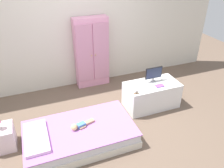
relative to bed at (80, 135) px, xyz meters
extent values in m
cube|color=brown|center=(0.41, 0.21, -0.14)|extent=(10.00, 10.00, 0.02)
cube|color=silver|center=(0.41, 1.78, 1.22)|extent=(6.40, 0.05, 2.70)
cube|color=silver|center=(0.00, 0.00, -0.07)|extent=(1.64, 0.95, 0.12)
cube|color=silver|center=(0.00, 0.00, 0.05)|extent=(1.60, 0.91, 0.13)
cube|color=#B270C6|center=(0.00, 0.00, 0.12)|extent=(1.63, 0.94, 0.02)
cube|color=silver|center=(-0.62, 0.00, 0.16)|extent=(0.32, 0.68, 0.05)
cube|color=#4C84C6|center=(0.03, 0.02, 0.16)|extent=(0.15, 0.11, 0.06)
cube|color=tan|center=(0.17, 0.08, 0.15)|extent=(0.16, 0.08, 0.04)
cube|color=tan|center=(0.18, 0.05, 0.15)|extent=(0.16, 0.08, 0.04)
cube|color=tan|center=(0.02, 0.08, 0.15)|extent=(0.10, 0.05, 0.03)
cube|color=tan|center=(0.05, -0.03, 0.15)|extent=(0.10, 0.05, 0.03)
sphere|color=tan|center=(-0.07, -0.01, 0.18)|extent=(0.09, 0.09, 0.09)
sphere|color=#E0C67F|center=(-0.08, -0.01, 0.18)|extent=(0.10, 0.10, 0.10)
cube|color=silver|center=(-1.09, 0.29, 0.05)|extent=(0.34, 0.34, 0.36)
cube|color=#E599BC|center=(0.69, 1.62, 0.60)|extent=(0.69, 0.22, 1.47)
cube|color=#C986A6|center=(0.52, 1.50, 0.64)|extent=(0.32, 0.02, 1.20)
cube|color=#C986A6|center=(0.86, 1.50, 0.64)|extent=(0.32, 0.02, 1.20)
sphere|color=gold|center=(0.65, 1.48, 0.60)|extent=(0.02, 0.02, 0.02)
sphere|color=gold|center=(0.73, 1.48, 0.60)|extent=(0.02, 0.02, 0.02)
cube|color=white|center=(1.47, 0.44, 0.11)|extent=(0.98, 0.51, 0.48)
cylinder|color=#99999E|center=(1.53, 0.53, 0.36)|extent=(0.10, 0.10, 0.01)
cylinder|color=#99999E|center=(1.53, 0.53, 0.39)|extent=(0.02, 0.02, 0.05)
cube|color=black|center=(1.53, 0.53, 0.52)|extent=(0.33, 0.02, 0.22)
cube|color=#28334C|center=(1.53, 0.51, 0.52)|extent=(0.31, 0.01, 0.20)
cube|color=#8E6642|center=(1.05, 0.27, 0.36)|extent=(0.09, 0.01, 0.01)
cube|color=#8E6642|center=(1.05, 0.24, 0.36)|extent=(0.09, 0.01, 0.01)
cube|color=white|center=(1.05, 0.25, 0.40)|extent=(0.06, 0.03, 0.03)
cylinder|color=white|center=(1.07, 0.26, 0.37)|extent=(0.01, 0.01, 0.02)
cylinder|color=white|center=(1.07, 0.24, 0.37)|extent=(0.01, 0.01, 0.02)
cylinder|color=white|center=(1.03, 0.26, 0.37)|extent=(0.01, 0.01, 0.02)
cylinder|color=white|center=(1.03, 0.24, 0.37)|extent=(0.01, 0.01, 0.02)
cylinder|color=white|center=(1.08, 0.25, 0.42)|extent=(0.02, 0.02, 0.02)
sphere|color=white|center=(1.08, 0.25, 0.44)|extent=(0.03, 0.03, 0.03)
cube|color=#8E51B2|center=(1.54, 0.32, 0.36)|extent=(0.16, 0.10, 0.02)
camera|label=1|loc=(-0.46, -2.57, 2.41)|focal=36.15mm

